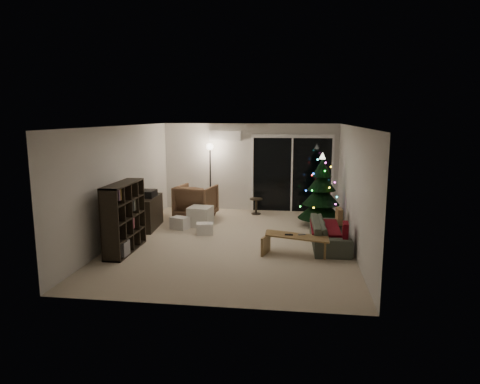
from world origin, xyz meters
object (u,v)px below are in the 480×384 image
object	(u,v)px
armchair	(196,201)
sofa	(329,233)
bookshelf	(116,217)
media_cabinet	(148,213)
coffee_table	(296,245)
christmas_tree	(321,190)

from	to	relation	value
armchair	sofa	size ratio (longest dim) A/B	0.53
bookshelf	media_cabinet	world-z (taller)	bookshelf
bookshelf	armchair	world-z (taller)	bookshelf
bookshelf	armchair	size ratio (longest dim) A/B	1.43
media_cabinet	armchair	distance (m)	1.53
sofa	media_cabinet	bearing A→B (deg)	77.01
sofa	bookshelf	bearing A→B (deg)	100.93
media_cabinet	coffee_table	distance (m)	3.96
media_cabinet	coffee_table	size ratio (longest dim) A/B	0.98
bookshelf	armchair	xyz separation A→B (m)	(0.92, 3.04, -0.25)
sofa	armchair	bearing A→B (deg)	56.77
armchair	bookshelf	bearing A→B (deg)	83.54
sofa	christmas_tree	size ratio (longest dim) A/B	1.02
sofa	christmas_tree	distance (m)	1.75
sofa	coffee_table	size ratio (longest dim) A/B	1.47
media_cabinet	armchair	size ratio (longest dim) A/B	1.26
sofa	christmas_tree	world-z (taller)	christmas_tree
bookshelf	christmas_tree	size ratio (longest dim) A/B	0.77
coffee_table	media_cabinet	bearing A→B (deg)	172.46
sofa	coffee_table	bearing A→B (deg)	135.22
bookshelf	armchair	distance (m)	3.19
bookshelf	sofa	world-z (taller)	bookshelf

